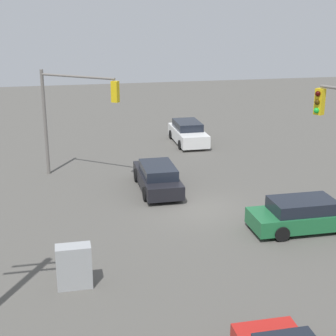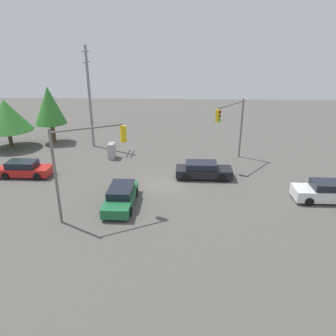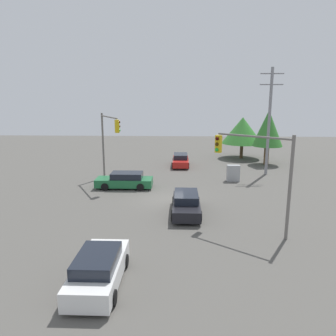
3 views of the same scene
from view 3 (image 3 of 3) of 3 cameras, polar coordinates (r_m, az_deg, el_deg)
name	(u,v)px [view 3 (image 3 of 3)]	position (r m, az deg, el deg)	size (l,w,h in m)	color
ground_plane	(167,200)	(24.99, -0.20, -5.56)	(80.00, 80.00, 0.00)	#54514C
sedan_white	(99,269)	(14.51, -11.98, -16.83)	(1.95, 4.55, 1.47)	silver
sedan_green	(125,180)	(28.24, -7.51, -2.16)	(4.79, 1.95, 1.35)	#1E6638
sedan_dark	(186,204)	(22.08, 3.18, -6.21)	(1.91, 4.67, 1.38)	black
sedan_red	(181,160)	(36.75, 2.21, 1.35)	(1.85, 4.34, 1.35)	red
traffic_signal_main	(257,163)	(19.07, 15.28, 0.77)	(3.88, 2.97, 5.77)	slate
traffic_signal_cross	(108,135)	(29.62, -10.34, 5.59)	(2.48, 4.16, 6.19)	slate
utility_pole_tall	(269,119)	(33.60, 17.22, 8.09)	(2.20, 0.28, 10.38)	gray
electrical_cabinet	(233,173)	(30.80, 11.28, -0.88)	(1.16, 0.59, 1.50)	#9EA0A3
tree_behind	(268,128)	(38.76, 17.03, 6.60)	(3.39, 3.39, 6.20)	brown
tree_right	(242,130)	(42.08, 12.84, 6.40)	(5.12, 5.12, 5.13)	#4C3823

